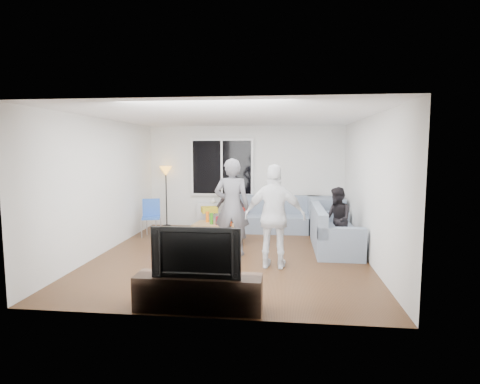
# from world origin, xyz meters

# --- Properties ---
(floor) EXTENTS (5.00, 5.50, 0.04)m
(floor) POSITION_xyz_m (0.00, 0.00, -0.02)
(floor) COLOR #56351C
(floor) RESTS_ON ground
(ceiling) EXTENTS (5.00, 5.50, 0.04)m
(ceiling) POSITION_xyz_m (0.00, 0.00, 2.62)
(ceiling) COLOR white
(ceiling) RESTS_ON ground
(wall_back) EXTENTS (5.00, 0.04, 2.60)m
(wall_back) POSITION_xyz_m (0.00, 2.77, 1.30)
(wall_back) COLOR silver
(wall_back) RESTS_ON ground
(wall_front) EXTENTS (5.00, 0.04, 2.60)m
(wall_front) POSITION_xyz_m (0.00, -2.77, 1.30)
(wall_front) COLOR silver
(wall_front) RESTS_ON ground
(wall_left) EXTENTS (0.04, 5.50, 2.60)m
(wall_left) POSITION_xyz_m (-2.52, 0.00, 1.30)
(wall_left) COLOR silver
(wall_left) RESTS_ON ground
(wall_right) EXTENTS (0.04, 5.50, 2.60)m
(wall_right) POSITION_xyz_m (2.52, 0.00, 1.30)
(wall_right) COLOR silver
(wall_right) RESTS_ON ground
(window_frame) EXTENTS (1.62, 0.06, 1.47)m
(window_frame) POSITION_xyz_m (-0.60, 2.69, 1.55)
(window_frame) COLOR white
(window_frame) RESTS_ON wall_back
(window_glass) EXTENTS (1.50, 0.02, 1.35)m
(window_glass) POSITION_xyz_m (-0.60, 2.65, 1.55)
(window_glass) COLOR black
(window_glass) RESTS_ON window_frame
(window_mullion) EXTENTS (0.05, 0.03, 1.35)m
(window_mullion) POSITION_xyz_m (-0.60, 2.64, 1.55)
(window_mullion) COLOR white
(window_mullion) RESTS_ON window_frame
(radiator) EXTENTS (1.30, 0.12, 0.62)m
(radiator) POSITION_xyz_m (-0.60, 2.65, 0.31)
(radiator) COLOR silver
(radiator) RESTS_ON floor
(potted_plant) EXTENTS (0.24, 0.20, 0.40)m
(potted_plant) POSITION_xyz_m (-0.23, 2.62, 0.82)
(potted_plant) COLOR #2D5A24
(potted_plant) RESTS_ON radiator
(vase) EXTENTS (0.16, 0.16, 0.15)m
(vase) POSITION_xyz_m (-0.82, 2.62, 0.70)
(vase) COLOR white
(vase) RESTS_ON radiator
(sofa_back_section) EXTENTS (2.30, 0.85, 0.85)m
(sofa_back_section) POSITION_xyz_m (0.75, 2.27, 0.42)
(sofa_back_section) COLOR slate
(sofa_back_section) RESTS_ON floor
(sofa_right_section) EXTENTS (2.00, 0.85, 0.85)m
(sofa_right_section) POSITION_xyz_m (2.02, 0.72, 0.42)
(sofa_right_section) COLOR slate
(sofa_right_section) RESTS_ON floor
(sofa_corner) EXTENTS (0.85, 0.85, 0.85)m
(sofa_corner) POSITION_xyz_m (2.00, 2.27, 0.42)
(sofa_corner) COLOR slate
(sofa_corner) RESTS_ON floor
(cushion_yellow) EXTENTS (0.47, 0.43, 0.14)m
(cushion_yellow) POSITION_xyz_m (-0.86, 2.25, 0.51)
(cushion_yellow) COLOR gold
(cushion_yellow) RESTS_ON sofa_back_section
(cushion_red) EXTENTS (0.41, 0.37, 0.13)m
(cushion_red) POSITION_xyz_m (-0.10, 2.33, 0.51)
(cushion_red) COLOR maroon
(cushion_red) RESTS_ON sofa_back_section
(coffee_table) EXTENTS (1.16, 0.71, 0.40)m
(coffee_table) POSITION_xyz_m (-0.40, 1.07, 0.20)
(coffee_table) COLOR olive
(coffee_table) RESTS_ON floor
(pitcher) EXTENTS (0.17, 0.17, 0.17)m
(pitcher) POSITION_xyz_m (-0.39, 0.97, 0.49)
(pitcher) COLOR maroon
(pitcher) RESTS_ON coffee_table
(side_chair) EXTENTS (0.49, 0.49, 0.86)m
(side_chair) POSITION_xyz_m (-2.05, 1.37, 0.43)
(side_chair) COLOR #2955B3
(side_chair) RESTS_ON floor
(floor_lamp) EXTENTS (0.32, 0.32, 1.56)m
(floor_lamp) POSITION_xyz_m (-2.05, 2.56, 0.78)
(floor_lamp) COLOR #FAA12F
(floor_lamp) RESTS_ON floor
(player_left) EXTENTS (0.68, 0.45, 1.84)m
(player_left) POSITION_xyz_m (0.01, 0.06, 0.92)
(player_left) COLOR #525157
(player_left) RESTS_ON floor
(player_right) EXTENTS (1.07, 0.52, 1.76)m
(player_right) POSITION_xyz_m (0.83, -0.66, 0.88)
(player_right) COLOR silver
(player_right) RESTS_ON floor
(spectator_right) EXTENTS (0.60, 0.71, 1.28)m
(spectator_right) POSITION_xyz_m (2.02, 0.48, 0.64)
(spectator_right) COLOR black
(spectator_right) RESTS_ON floor
(spectator_back) EXTENTS (0.88, 0.56, 1.29)m
(spectator_back) POSITION_xyz_m (-0.33, 2.30, 0.65)
(spectator_back) COLOR black
(spectator_back) RESTS_ON floor
(tv_console) EXTENTS (1.60, 0.40, 0.44)m
(tv_console) POSITION_xyz_m (-0.08, -2.50, 0.22)
(tv_console) COLOR #34261A
(tv_console) RESTS_ON floor
(television) EXTENTS (1.11, 0.15, 0.64)m
(television) POSITION_xyz_m (-0.08, -2.50, 0.76)
(television) COLOR black
(television) RESTS_ON tv_console
(bottle_a) EXTENTS (0.07, 0.07, 0.24)m
(bottle_a) POSITION_xyz_m (-0.70, 1.19, 0.52)
(bottle_a) COLOR orange
(bottle_a) RESTS_ON coffee_table
(bottle_d) EXTENTS (0.07, 0.07, 0.22)m
(bottle_d) POSITION_xyz_m (-0.19, 1.02, 0.51)
(bottle_d) COLOR #DB5E13
(bottle_d) RESTS_ON coffee_table
(bottle_e) EXTENTS (0.07, 0.07, 0.18)m
(bottle_e) POSITION_xyz_m (-0.10, 1.16, 0.49)
(bottle_e) COLOR black
(bottle_e) RESTS_ON coffee_table
(bottle_b) EXTENTS (0.08, 0.08, 0.24)m
(bottle_b) POSITION_xyz_m (-0.56, 0.98, 0.52)
(bottle_b) COLOR #2E7F17
(bottle_b) RESTS_ON coffee_table
(bottle_c) EXTENTS (0.07, 0.07, 0.17)m
(bottle_c) POSITION_xyz_m (-0.31, 1.26, 0.49)
(bottle_c) COLOR black
(bottle_c) RESTS_ON coffee_table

